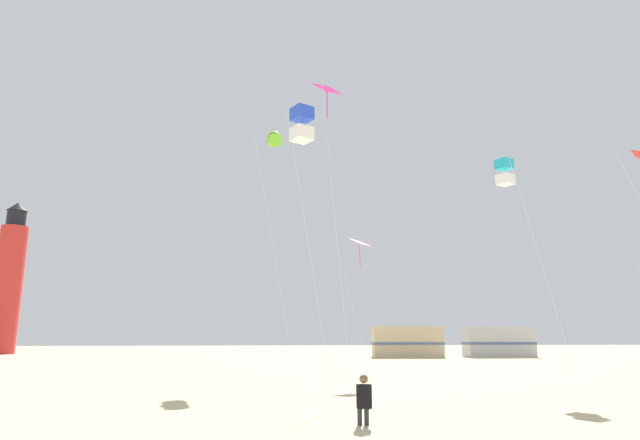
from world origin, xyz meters
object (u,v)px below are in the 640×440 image
at_px(kite_flyer_standing, 364,399).
at_px(rv_van_tan, 407,342).
at_px(lighthouse_distant, 9,281).
at_px(kite_diamond_rainbow, 359,247).
at_px(kite_box_blue, 302,125).
at_px(kite_tube_lime, 274,140).
at_px(rv_van_silver, 498,342).
at_px(kite_box_cyan, 505,172).
at_px(kite_diamond_magenta, 328,101).

xyz_separation_m(kite_flyer_standing, rv_van_tan, (10.69, 37.17, 0.78)).
bearing_deg(lighthouse_distant, kite_diamond_rainbow, -48.78).
height_order(kite_box_blue, lighthouse_distant, lighthouse_distant).
relative_size(kite_tube_lime, rv_van_silver, 2.06).
bearing_deg(rv_van_tan, kite_diamond_rainbow, -104.47).
relative_size(kite_box_cyan, rv_van_silver, 1.48).
relative_size(kite_diamond_magenta, kite_tube_lime, 0.88).
relative_size(kite_flyer_standing, kite_box_blue, 0.12).
xyz_separation_m(kite_box_blue, rv_van_tan, (11.93, 33.40, -7.38)).
distance_m(rv_van_tan, rv_van_silver, 8.84).
height_order(kite_flyer_standing, kite_diamond_rainbow, kite_diamond_rainbow).
distance_m(kite_diamond_rainbow, rv_van_silver, 31.20).
relative_size(kite_diamond_magenta, kite_diamond_rainbow, 1.79).
height_order(kite_diamond_magenta, kite_tube_lime, kite_tube_lime).
bearing_deg(rv_van_silver, kite_flyer_standing, -117.77).
height_order(kite_diamond_rainbow, lighthouse_distant, lighthouse_distant).
xyz_separation_m(kite_flyer_standing, kite_diamond_rainbow, (2.00, 11.93, 5.48)).
height_order(kite_box_blue, rv_van_silver, kite_box_blue).
relative_size(kite_diamond_rainbow, lighthouse_distant, 0.39).
xyz_separation_m(kite_diamond_rainbow, lighthouse_distant, (-32.87, 37.53, 1.75)).
xyz_separation_m(kite_tube_lime, rv_van_silver, (21.62, 21.92, -11.18)).
height_order(kite_box_blue, kite_box_cyan, kite_box_cyan).
bearing_deg(kite_flyer_standing, rv_van_silver, -112.36).
bearing_deg(kite_flyer_standing, rv_van_tan, -100.78).
bearing_deg(rv_van_silver, kite_box_cyan, -112.28).
xyz_separation_m(kite_diamond_rainbow, rv_van_tan, (8.69, 25.24, -4.70)).
height_order(kite_tube_lime, lighthouse_distant, lighthouse_distant).
relative_size(kite_box_blue, rv_van_tan, 1.42).
bearing_deg(rv_van_silver, kite_box_blue, -121.90).
bearing_deg(kite_tube_lime, kite_box_cyan, -33.18).
relative_size(kite_flyer_standing, kite_box_cyan, 0.12).
height_order(lighthouse_distant, rv_van_silver, lighthouse_distant).
xyz_separation_m(kite_flyer_standing, kite_diamond_magenta, (-0.07, 6.59, 10.31)).
bearing_deg(kite_diamond_magenta, rv_van_silver, 57.45).
bearing_deg(kite_diamond_rainbow, kite_flyer_standing, -99.53).
bearing_deg(kite_box_cyan, lighthouse_distant, 133.69).
bearing_deg(rv_van_silver, kite_diamond_magenta, -122.68).
distance_m(kite_box_cyan, lighthouse_distant, 56.20).
bearing_deg(kite_box_cyan, rv_van_tan, 84.46).
distance_m(kite_box_blue, lighthouse_distant, 54.46).
relative_size(kite_box_cyan, lighthouse_distant, 0.57).
height_order(lighthouse_distant, rv_van_tan, lighthouse_distant).
bearing_deg(kite_diamond_magenta, kite_diamond_rainbow, 68.77).
bearing_deg(kite_box_cyan, kite_tube_lime, 146.82).
height_order(kite_diamond_magenta, kite_diamond_rainbow, kite_diamond_magenta).
bearing_deg(kite_diamond_rainbow, rv_van_silver, 55.36).
height_order(kite_box_cyan, kite_diamond_rainbow, kite_box_cyan).
bearing_deg(lighthouse_distant, kite_flyer_standing, -58.03).
distance_m(kite_box_cyan, rv_van_tan, 29.47).
bearing_deg(kite_box_cyan, kite_box_blue, -151.15).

